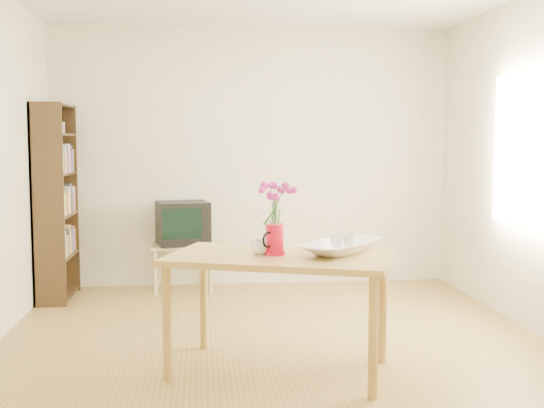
{
  "coord_description": "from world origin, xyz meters",
  "views": [
    {
      "loc": [
        -0.51,
        -4.65,
        1.46
      ],
      "look_at": [
        0.0,
        0.3,
        1.0
      ],
      "focal_mm": 45.0,
      "sensor_mm": 36.0,
      "label": 1
    }
  ],
  "objects": [
    {
      "name": "room",
      "position": [
        0.03,
        0.0,
        1.3
      ],
      "size": [
        4.5,
        4.5,
        4.5
      ],
      "color": "olive",
      "rests_on": "ground"
    },
    {
      "name": "table",
      "position": [
        -0.03,
        -0.46,
        0.67
      ],
      "size": [
        1.55,
        1.2,
        0.75
      ],
      "rotation": [
        0.0,
        0.0,
        -0.35
      ],
      "color": "olive",
      "rests_on": "ground"
    },
    {
      "name": "tv_stand",
      "position": [
        -0.7,
        1.97,
        0.39
      ],
      "size": [
        0.6,
        0.45,
        0.46
      ],
      "color": "tan",
      "rests_on": "ground"
    },
    {
      "name": "bookshelf",
      "position": [
        -1.85,
        1.75,
        0.84
      ],
      "size": [
        0.28,
        0.7,
        1.8
      ],
      "color": "black",
      "rests_on": "ground"
    },
    {
      "name": "pitcher",
      "position": [
        -0.06,
        -0.45,
        0.84
      ],
      "size": [
        0.16,
        0.17,
        0.2
      ],
      "rotation": [
        0.0,
        0.0,
        -0.76
      ],
      "color": "red",
      "rests_on": "table"
    },
    {
      "name": "flowers",
      "position": [
        -0.06,
        -0.45,
        1.09
      ],
      "size": [
        0.22,
        0.22,
        0.32
      ],
      "primitive_type": null,
      "color": "#E235AC",
      "rests_on": "pitcher"
    },
    {
      "name": "mug",
      "position": [
        -0.15,
        -0.43,
        0.8
      ],
      "size": [
        0.14,
        0.14,
        0.09
      ],
      "primitive_type": "imported",
      "rotation": [
        0.0,
        0.0,
        3.39
      ],
      "color": "white",
      "rests_on": "table"
    },
    {
      "name": "bowl",
      "position": [
        0.38,
        -0.42,
        0.98
      ],
      "size": [
        0.68,
        0.68,
        0.45
      ],
      "primitive_type": "imported",
      "rotation": [
        0.0,
        0.0,
        -0.7
      ],
      "color": "white",
      "rests_on": "table"
    },
    {
      "name": "teacup_a",
      "position": [
        0.34,
        -0.42,
        0.93
      ],
      "size": [
        0.11,
        0.11,
        0.07
      ],
      "primitive_type": "imported",
      "rotation": [
        0.0,
        0.0,
        0.64
      ],
      "color": "white",
      "rests_on": "bowl"
    },
    {
      "name": "teacup_b",
      "position": [
        0.42,
        -0.4,
        0.93
      ],
      "size": [
        0.1,
        0.1,
        0.07
      ],
      "primitive_type": "imported",
      "rotation": [
        0.0,
        0.0,
        1.96
      ],
      "color": "white",
      "rests_on": "bowl"
    },
    {
      "name": "television",
      "position": [
        -0.7,
        1.98,
        0.67
      ],
      "size": [
        0.55,
        0.53,
        0.41
      ],
      "rotation": [
        0.0,
        0.0,
        0.2
      ],
      "color": "black",
      "rests_on": "tv_stand"
    }
  ]
}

